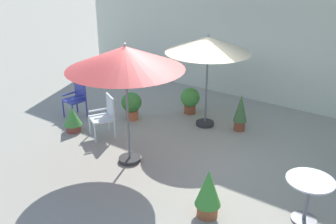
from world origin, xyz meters
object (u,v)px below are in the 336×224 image
at_px(patio_umbrella_1, 208,46).
at_px(cafe_table_0, 308,192).
at_px(potted_plant_4, 190,99).
at_px(potted_plant_3, 73,118).
at_px(patio_chair_1, 105,114).
at_px(potted_plant_0, 240,112).
at_px(patio_chair_0, 77,96).
at_px(patio_umbrella_0, 125,59).
at_px(potted_plant_2, 132,104).
at_px(potted_plant_1, 208,192).

xyz_separation_m(patio_umbrella_1, cafe_table_0, (3.08, -2.17, -1.44)).
bearing_deg(cafe_table_0, potted_plant_4, 145.79).
relative_size(patio_umbrella_1, potted_plant_3, 3.67).
distance_m(patio_chair_1, potted_plant_0, 3.11).
bearing_deg(patio_chair_0, patio_umbrella_0, -20.36).
relative_size(patio_umbrella_0, potted_plant_3, 3.97).
distance_m(potted_plant_0, potted_plant_3, 3.91).
height_order(cafe_table_0, potted_plant_2, cafe_table_0).
bearing_deg(patio_chair_0, patio_umbrella_1, 26.05).
distance_m(patio_umbrella_0, cafe_table_0, 3.79).
bearing_deg(potted_plant_0, patio_chair_0, -156.09).
bearing_deg(potted_plant_2, potted_plant_3, -116.43).
bearing_deg(potted_plant_1, patio_chair_1, 161.31).
bearing_deg(patio_umbrella_1, patio_umbrella_0, -98.16).
distance_m(patio_chair_0, patio_chair_1, 1.45).
bearing_deg(potted_plant_3, cafe_table_0, -0.60).
height_order(cafe_table_0, potted_plant_0, potted_plant_0).
bearing_deg(patio_chair_1, patio_chair_0, 163.89).
distance_m(potted_plant_3, potted_plant_4, 3.00).
bearing_deg(potted_plant_3, potted_plant_4, 57.10).
height_order(patio_umbrella_1, patio_chair_1, patio_umbrella_1).
xyz_separation_m(potted_plant_2, potted_plant_4, (0.97, 1.19, -0.01)).
distance_m(potted_plant_0, potted_plant_4, 1.52).
bearing_deg(patio_chair_1, potted_plant_4, 69.59).
bearing_deg(patio_umbrella_0, patio_umbrella_1, 81.84).
bearing_deg(patio_chair_0, potted_plant_1, -17.94).
distance_m(patio_chair_0, potted_plant_2, 1.42).
distance_m(patio_chair_0, potted_plant_3, 0.93).
distance_m(potted_plant_1, potted_plant_3, 4.21).
bearing_deg(potted_plant_3, potted_plant_2, 63.57).
height_order(patio_umbrella_1, cafe_table_0, patio_umbrella_1).
bearing_deg(cafe_table_0, patio_chair_0, 172.99).
xyz_separation_m(patio_chair_1, potted_plant_2, (-0.14, 1.05, -0.14)).
distance_m(patio_umbrella_1, potted_plant_2, 2.41).
height_order(cafe_table_0, patio_chair_1, patio_chair_1).
relative_size(cafe_table_0, potted_plant_0, 0.84).
xyz_separation_m(patio_umbrella_0, cafe_table_0, (3.43, 0.22, -1.60)).
relative_size(patio_chair_0, potted_plant_4, 1.39).
bearing_deg(potted_plant_1, patio_chair_0, 162.06).
distance_m(cafe_table_0, potted_plant_2, 4.95).
bearing_deg(cafe_table_0, potted_plant_1, -148.65).
relative_size(patio_chair_0, potted_plant_0, 1.08).
height_order(patio_umbrella_1, potted_plant_4, patio_umbrella_1).
bearing_deg(potted_plant_2, potted_plant_4, 50.81).
xyz_separation_m(patio_umbrella_1, patio_chair_1, (-1.53, -1.83, -1.42)).
bearing_deg(patio_umbrella_1, potted_plant_0, 15.55).
bearing_deg(patio_chair_1, potted_plant_3, -160.62).
height_order(potted_plant_1, potted_plant_4, potted_plant_1).
bearing_deg(potted_plant_4, patio_umbrella_1, -30.07).
xyz_separation_m(patio_umbrella_0, potted_plant_3, (-1.99, 0.28, -1.79)).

